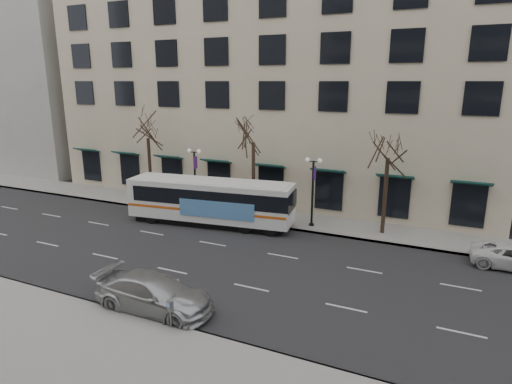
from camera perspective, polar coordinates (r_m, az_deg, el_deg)
The scene contains 12 objects.
ground at distance 27.01m, azimuth -8.27°, elevation -8.47°, with size 160.00×160.00×0.00m, color black.
sidewalk_far at distance 32.73m, azimuth 7.81°, elevation -4.14°, with size 80.00×4.00×0.15m, color gray.
building_hotel at distance 44.66m, azimuth 4.06°, elevation 16.46°, with size 40.00×20.00×24.00m, color #C4AE96.
building_far_upblock at distance 66.56m, azimuth -27.69°, elevation 16.00°, with size 28.00×20.00×28.00m, color #999993.
tree_far_left at distance 38.09m, azimuth -14.29°, elevation 8.40°, with size 3.60×3.60×8.34m.
tree_far_mid at distance 32.80m, azimuth -0.35°, elevation 8.28°, with size 3.60×3.60×8.55m.
tree_far_right at distance 30.09m, azimuth 17.31°, elevation 6.13°, with size 3.60×3.60×8.06m.
lamp_post_left at distance 35.30m, azimuth -8.13°, elevation 2.06°, with size 1.22×0.45×5.21m.
lamp_post_right at distance 31.19m, azimuth 7.58°, elevation 0.42°, with size 1.22×0.45×5.21m.
city_bus at distance 32.11m, azimuth -5.99°, elevation -1.12°, with size 12.79×4.29×3.40m.
silver_car at distance 21.15m, azimuth -13.41°, elevation -13.01°, with size 2.38×5.85×1.70m, color #B6B9BE.
pay_station at distance 19.34m, azimuth -11.38°, elevation -14.92°, with size 0.32×0.26×1.27m.
Camera 1 is at (13.69, -20.79, 10.50)m, focal length 30.00 mm.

